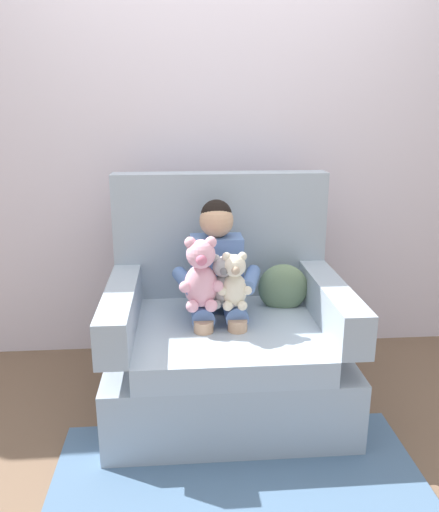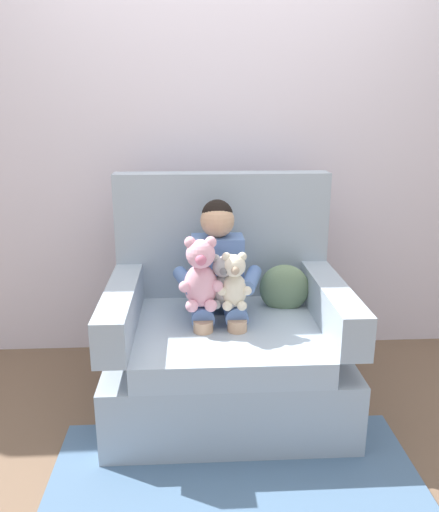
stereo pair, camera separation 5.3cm
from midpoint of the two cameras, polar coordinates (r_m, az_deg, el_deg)
ground_plane at (r=2.74m, az=1.34°, el=-16.27°), size 8.00×8.00×0.00m
back_wall at (r=3.05m, az=0.40°, el=13.01°), size 6.00×0.10×2.60m
floor_rug at (r=2.18m, az=2.96°, el=-26.34°), size 1.53×1.10×0.01m
armchair at (r=2.62m, az=1.29°, el=-9.19°), size 1.15×0.93×1.15m
seated_child at (r=2.52m, az=0.44°, el=-2.22°), size 0.45×0.39×0.82m
plush_pink at (r=2.34m, az=-1.48°, el=-2.18°), size 0.20×0.17×0.35m
plush_cream at (r=2.35m, az=2.31°, el=-2.96°), size 0.16×0.13×0.27m
plush_grey at (r=2.37m, az=1.03°, el=-2.96°), size 0.15×0.12×0.26m
throw_pillow at (r=2.69m, az=7.86°, el=-3.64°), size 0.27×0.15×0.26m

